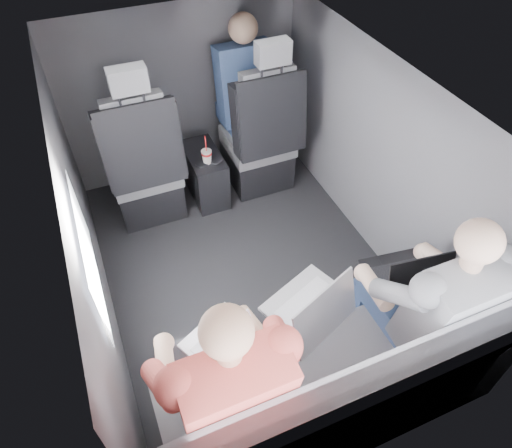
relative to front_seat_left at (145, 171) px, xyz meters
name	(u,v)px	position (x,y,z in m)	size (l,w,h in m)	color
floor	(248,273)	(0.45, -0.84, -0.40)	(2.60, 2.60, 0.00)	black
ceiling	(245,93)	(0.45, -0.84, 0.95)	(2.60, 2.60, 0.00)	#B2B2AD
panel_left	(87,244)	(-0.45, -0.84, 0.27)	(0.02, 2.60, 1.35)	#56565B
panel_right	(379,162)	(1.35, -0.84, 0.27)	(0.02, 2.60, 1.35)	#56565B
panel_front	(183,94)	(0.45, 0.46, 0.27)	(1.80, 0.02, 1.35)	#56565B
panel_back	(371,404)	(0.45, -2.14, 0.27)	(1.80, 0.02, 1.35)	#56565B
side_window	(89,254)	(-0.43, -1.14, 0.50)	(0.02, 0.75, 0.42)	white
seatbelt	(271,108)	(0.90, -0.17, 0.40)	(0.05, 0.01, 0.65)	black
front_seat_left	(145,171)	(0.00, 0.00, 0.00)	(0.52, 0.58, 1.26)	black
front_seat_right	(261,143)	(0.90, 0.00, 0.00)	(0.52, 0.58, 1.26)	black
center_console	(205,175)	(0.45, 0.04, -0.20)	(0.24, 0.48, 0.41)	black
rear_bench	(330,391)	(0.45, -1.90, -0.09)	(1.60, 0.57, 0.92)	slate
soda_cup	(207,156)	(0.44, -0.07, 0.06)	(0.08, 0.08, 0.23)	white
laptop_white	(222,342)	(0.01, -1.63, 0.23)	(0.38, 0.41, 0.23)	white
laptop_silver	(313,306)	(0.47, -1.62, 0.24)	(0.46, 0.48, 0.28)	#AAAAAE
laptop_black	(405,274)	(0.99, -1.63, 0.23)	(0.37, 0.35, 0.24)	black
passenger_rear_left	(224,380)	(-0.04, -1.81, 0.24)	(0.53, 0.64, 1.26)	#2D2D32
passenger_rear_right	(426,301)	(0.98, -1.81, 0.24)	(0.52, 0.64, 1.25)	#314B6E
passenger_front_right	(244,86)	(0.88, 0.26, 0.36)	(0.41, 0.41, 0.86)	#314B6E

